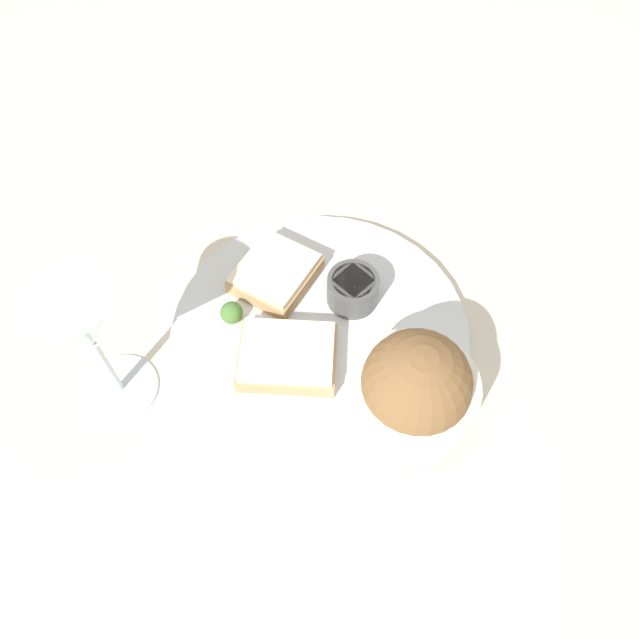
{
  "coord_description": "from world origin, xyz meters",
  "views": [
    {
      "loc": [
        0.13,
        0.31,
        0.58
      ],
      "look_at": [
        0.0,
        0.0,
        0.03
      ],
      "focal_mm": 35.0,
      "sensor_mm": 36.0,
      "label": 1
    }
  ],
  "objects": [
    {
      "name": "cheese_toast_far",
      "position": [
        0.02,
        -0.08,
        0.03
      ],
      "size": [
        0.11,
        0.11,
        0.03
      ],
      "color": "tan",
      "rests_on": "dinner_plate"
    },
    {
      "name": "garnish",
      "position": [
        0.08,
        -0.05,
        0.03
      ],
      "size": [
        0.02,
        0.02,
        0.02
      ],
      "color": "#477533",
      "rests_on": "dinner_plate"
    },
    {
      "name": "salad_bowl",
      "position": [
        -0.04,
        0.12,
        0.06
      ],
      "size": [
        0.12,
        0.12,
        0.11
      ],
      "color": "white",
      "rests_on": "dinner_plate"
    },
    {
      "name": "wine_glass",
      "position": [
        0.21,
        -0.02,
        0.12
      ],
      "size": [
        0.08,
        0.08,
        0.17
      ],
      "color": "silver",
      "rests_on": "ground_plane"
    },
    {
      "name": "dinner_plate",
      "position": [
        0.0,
        0.0,
        0.01
      ],
      "size": [
        0.32,
        0.32,
        0.01
      ],
      "color": "silver",
      "rests_on": "ground_plane"
    },
    {
      "name": "ground_plane",
      "position": [
        0.0,
        0.0,
        0.0
      ],
      "size": [
        4.0,
        4.0,
        0.0
      ],
      "primitive_type": "plane",
      "color": "beige"
    },
    {
      "name": "sauce_ramekin",
      "position": [
        -0.05,
        -0.02,
        0.03
      ],
      "size": [
        0.06,
        0.06,
        0.04
      ],
      "color": "#4C4C4C",
      "rests_on": "dinner_plate"
    },
    {
      "name": "cheese_toast_near",
      "position": [
        0.05,
        0.02,
        0.03
      ],
      "size": [
        0.12,
        0.11,
        0.03
      ],
      "color": "tan",
      "rests_on": "dinner_plate"
    }
  ]
}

